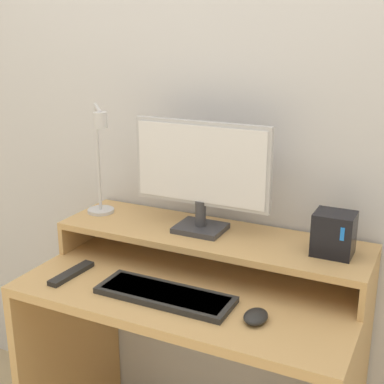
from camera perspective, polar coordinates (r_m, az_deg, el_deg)
wall_back at (r=1.85m, az=4.51°, el=7.89°), size 6.00×0.05×2.50m
desk at (r=1.83m, az=0.08°, el=-16.42°), size 1.05×0.58×0.77m
monitor_shelf at (r=1.79m, az=2.05°, el=-4.97°), size 1.05×0.30×0.12m
monitor at (r=1.74m, az=0.96°, el=2.26°), size 0.47×0.14×0.37m
desk_lamp at (r=1.88m, az=-9.79°, el=2.89°), size 0.19×0.21×0.40m
router_dock at (r=1.65m, az=14.90°, el=-4.32°), size 0.12×0.10×0.13m
keyboard at (r=1.62m, az=-2.90°, el=-10.87°), size 0.42×0.14×0.02m
mouse at (r=1.51m, az=6.82°, el=-13.05°), size 0.07×0.09×0.03m
remote_control at (r=1.80m, az=-12.73°, el=-8.46°), size 0.05×0.19×0.02m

